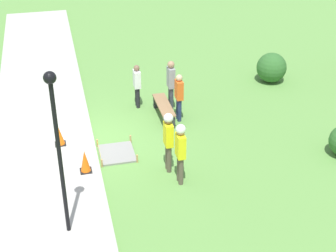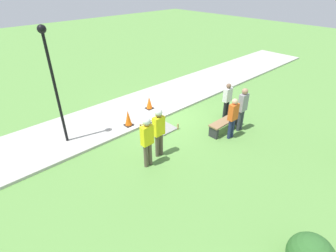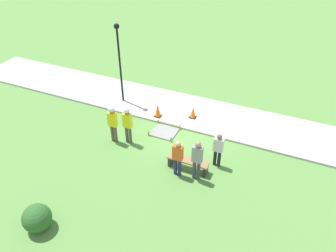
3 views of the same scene
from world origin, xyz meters
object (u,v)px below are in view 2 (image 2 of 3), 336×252
at_px(park_bench, 226,123).
at_px(worker_supervisor, 147,137).
at_px(traffic_cone_near_patch, 149,103).
at_px(bystander_in_white_shirt, 243,107).
at_px(traffic_cone_far_patch, 128,118).
at_px(lamppost_near, 52,72).
at_px(bystander_in_gray_shirt, 227,99).
at_px(worker_assistant, 159,128).
at_px(bystander_in_orange_shirt, 233,116).

xyz_separation_m(park_bench, worker_supervisor, (3.79, -0.40, 0.77)).
xyz_separation_m(traffic_cone_near_patch, bystander_in_white_shirt, (-1.61, 3.96, 0.68)).
bearing_deg(park_bench, traffic_cone_near_patch, -72.67).
bearing_deg(park_bench, traffic_cone_far_patch, -46.70).
bearing_deg(traffic_cone_near_patch, worker_supervisor, 50.00).
relative_size(traffic_cone_far_patch, lamppost_near, 0.16).
height_order(traffic_cone_far_patch, bystander_in_gray_shirt, bystander_in_gray_shirt).
relative_size(park_bench, worker_assistant, 0.93).
distance_m(park_bench, worker_assistant, 3.28).
relative_size(park_bench, worker_supervisor, 0.93).
xyz_separation_m(worker_assistant, bystander_in_gray_shirt, (-4.15, -0.15, -0.24)).
relative_size(park_bench, bystander_in_white_shirt, 0.94).
bearing_deg(traffic_cone_far_patch, bystander_in_orange_shirt, 126.24).
height_order(worker_supervisor, bystander_in_white_shirt, worker_supervisor).
bearing_deg(worker_assistant, bystander_in_gray_shirt, -177.98).
relative_size(traffic_cone_near_patch, worker_supervisor, 0.32).
distance_m(worker_supervisor, worker_assistant, 0.68).
bearing_deg(worker_supervisor, traffic_cone_far_patch, -111.61).
bearing_deg(worker_assistant, bystander_in_white_shirt, 165.24).
distance_m(traffic_cone_near_patch, bystander_in_orange_shirt, 4.18).
xyz_separation_m(worker_assistant, lamppost_near, (2.08, -3.02, 1.71)).
bearing_deg(park_bench, bystander_in_orange_shirt, 58.82).
xyz_separation_m(traffic_cone_near_patch, bystander_in_orange_shirt, (-0.84, 4.05, 0.56)).
relative_size(bystander_in_gray_shirt, bystander_in_white_shirt, 0.86).
bearing_deg(traffic_cone_far_patch, worker_supervisor, 68.39).
xyz_separation_m(bystander_in_white_shirt, lamppost_near, (5.70, -3.98, 1.78)).
xyz_separation_m(traffic_cone_near_patch, park_bench, (-1.12, 3.59, -0.04)).
bearing_deg(bystander_in_white_shirt, bystander_in_orange_shirt, 6.82).
height_order(traffic_cone_far_patch, bystander_in_white_shirt, bystander_in_white_shirt).
bearing_deg(bystander_in_orange_shirt, bystander_in_white_shirt, -173.18).
height_order(bystander_in_orange_shirt, bystander_in_white_shirt, bystander_in_white_shirt).
bearing_deg(park_bench, worker_assistant, -10.58).
xyz_separation_m(park_bench, lamppost_near, (5.21, -3.61, 2.49)).
xyz_separation_m(bystander_in_gray_shirt, lamppost_near, (6.23, -2.88, 1.95)).
xyz_separation_m(worker_supervisor, worker_assistant, (-0.66, -0.18, 0.01)).
bearing_deg(lamppost_near, traffic_cone_far_patch, 164.88).
relative_size(traffic_cone_near_patch, worker_assistant, 0.31).
relative_size(traffic_cone_near_patch, traffic_cone_far_patch, 0.86).
relative_size(traffic_cone_far_patch, bystander_in_gray_shirt, 0.43).
bearing_deg(bystander_in_gray_shirt, traffic_cone_near_patch, -53.23).
xyz_separation_m(traffic_cone_near_patch, worker_supervisor, (2.67, 3.19, 0.74)).
bearing_deg(bystander_in_gray_shirt, worker_supervisor, 3.90).
distance_m(traffic_cone_far_patch, bystander_in_orange_shirt, 4.27).
bearing_deg(lamppost_near, bystander_in_white_shirt, 145.09).
xyz_separation_m(bystander_in_orange_shirt, bystander_in_white_shirt, (-0.77, -0.09, 0.11)).
distance_m(park_bench, worker_supervisor, 3.89).
height_order(worker_supervisor, bystander_in_gray_shirt, worker_supervisor).
bearing_deg(bystander_in_white_shirt, worker_supervisor, -10.24).
xyz_separation_m(worker_supervisor, bystander_in_white_shirt, (-4.28, 0.77, -0.06)).
distance_m(park_bench, bystander_in_gray_shirt, 1.36).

